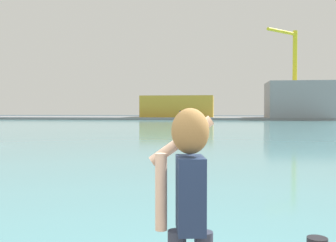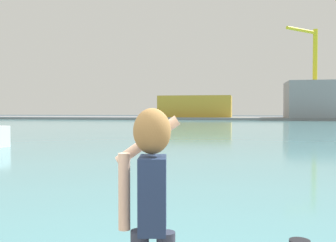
# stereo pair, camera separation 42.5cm
# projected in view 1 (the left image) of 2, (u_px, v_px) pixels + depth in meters

# --- Properties ---
(ground_plane) EXTENTS (220.00, 220.00, 0.00)m
(ground_plane) POSITION_uv_depth(u_px,v_px,m) (217.00, 126.00, 52.11)
(ground_plane) COLOR #334751
(harbor_water) EXTENTS (140.00, 100.00, 0.02)m
(harbor_water) POSITION_uv_depth(u_px,v_px,m) (217.00, 126.00, 54.09)
(harbor_water) COLOR #599EA8
(harbor_water) RESTS_ON ground_plane
(far_shore_dock) EXTENTS (140.00, 20.00, 0.54)m
(far_shore_dock) POSITION_uv_depth(u_px,v_px,m) (218.00, 118.00, 93.72)
(far_shore_dock) COLOR gray
(far_shore_dock) RESTS_ON ground_plane
(person_photographer) EXTENTS (0.53, 0.55, 1.74)m
(person_photographer) POSITION_uv_depth(u_px,v_px,m) (189.00, 198.00, 2.86)
(person_photographer) COLOR #2D3342
(person_photographer) RESTS_ON quay_promenade
(warehouse_left) EXTENTS (17.07, 11.90, 5.09)m
(warehouse_left) POSITION_uv_depth(u_px,v_px,m) (178.00, 107.00, 94.06)
(warehouse_left) COLOR gold
(warehouse_left) RESTS_ON far_shore_dock
(warehouse_right) EXTENTS (13.82, 11.10, 8.03)m
(warehouse_right) POSITION_uv_depth(u_px,v_px,m) (298.00, 100.00, 86.76)
(warehouse_right) COLOR gray
(warehouse_right) RESTS_ON far_shore_dock
(port_crane) EXTENTS (7.59, 7.53, 19.63)m
(port_crane) POSITION_uv_depth(u_px,v_px,m) (292.00, 66.00, 86.18)
(port_crane) COLOR yellow
(port_crane) RESTS_ON far_shore_dock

